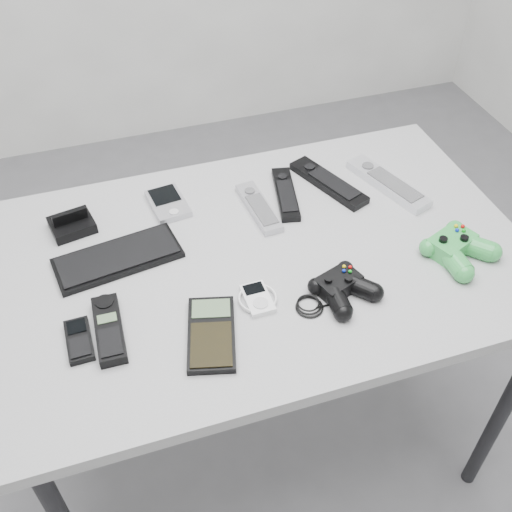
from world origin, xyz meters
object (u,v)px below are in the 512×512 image
object	(u,v)px
calculator	(211,333)
remote_black_b	(328,182)
pda	(168,203)
desk	(265,274)
controller_green	(457,246)
remote_silver_b	(388,183)
cordless_handset	(109,329)
mp3_player	(258,298)
controller_black	(343,286)
remote_silver_a	(259,207)
mobile_phone	(79,340)
remote_black_a	(286,193)
pda_keyboard	(118,257)

from	to	relation	value
calculator	remote_black_b	bearing A→B (deg)	57.42
calculator	pda	bearing A→B (deg)	104.16
desk	calculator	world-z (taller)	calculator
pda	controller_green	xyz separation A→B (m)	(0.58, -0.37, 0.01)
pda	remote_silver_b	distance (m)	0.55
cordless_handset	mp3_player	size ratio (longest dim) A/B	1.92
pda	remote_black_b	bearing A→B (deg)	-13.36
controller_black	controller_green	distance (m)	0.29
remote_silver_a	mobile_phone	bearing A→B (deg)	-153.58
remote_black_b	remote_silver_b	world-z (taller)	remote_silver_b
desk	mp3_player	world-z (taller)	mp3_player
desk	mp3_player	size ratio (longest dim) A/B	13.57
desk	remote_black_a	world-z (taller)	remote_black_a
remote_black_a	pda_keyboard	bearing A→B (deg)	-155.22
remote_black_a	controller_black	xyz separation A→B (m)	(0.00, -0.34, 0.01)
desk	remote_silver_b	bearing A→B (deg)	20.08
desk	remote_black_a	bearing A→B (deg)	57.68
controller_black	controller_green	world-z (taller)	controller_green
remote_silver_b	cordless_handset	world-z (taller)	cordless_handset
desk	remote_silver_a	size ratio (longest dim) A/B	6.17
remote_silver_b	calculator	xyz separation A→B (m)	(-0.55, -0.33, -0.00)
pda	remote_black_a	distance (m)	0.29
mobile_phone	mp3_player	distance (m)	0.36
pda_keyboard	remote_silver_a	distance (m)	0.36
mobile_phone	remote_silver_a	bearing A→B (deg)	29.84
cordless_handset	calculator	world-z (taller)	cordless_handset
desk	remote_silver_a	xyz separation A→B (m)	(0.03, 0.15, 0.08)
remote_black_a	remote_black_b	bearing A→B (deg)	16.00
controller_black	remote_silver_a	bearing A→B (deg)	85.50
remote_silver_a	mobile_phone	world-z (taller)	remote_silver_a
mobile_phone	mp3_player	size ratio (longest dim) A/B	1.22
pda	cordless_handset	bearing A→B (deg)	-125.53
pda_keyboard	remote_black_b	bearing A→B (deg)	2.26
calculator	mobile_phone	bearing A→B (deg)	-179.84
pda	remote_silver_a	size ratio (longest dim) A/B	0.66
remote_silver_b	controller_black	distance (m)	0.40
remote_silver_a	remote_black_a	world-z (taller)	same
pda	calculator	size ratio (longest dim) A/B	0.69
remote_black_b	cordless_handset	world-z (taller)	cordless_handset
pda	mp3_player	xyz separation A→B (m)	(0.11, -0.36, -0.00)
desk	remote_silver_b	size ratio (longest dim) A/B	4.79
remote_black_b	mp3_player	size ratio (longest dim) A/B	2.68
remote_black_b	cordless_handset	xyz separation A→B (m)	(-0.60, -0.31, 0.00)
remote_silver_a	controller_green	distance (m)	0.47
mobile_phone	mp3_player	bearing A→B (deg)	-1.67
remote_black_b	controller_green	size ratio (longest dim) A/B	1.50
mp3_player	remote_black_b	bearing A→B (deg)	46.42
cordless_handset	calculator	distance (m)	0.20
controller_green	remote_black_b	bearing A→B (deg)	96.24
pda_keyboard	remote_silver_b	size ratio (longest dim) A/B	1.11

